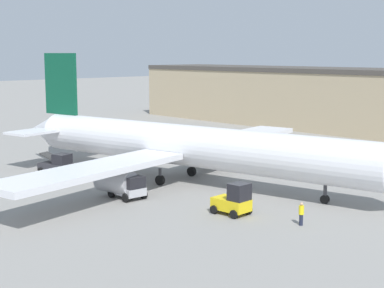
{
  "coord_description": "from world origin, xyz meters",
  "views": [
    {
      "loc": [
        38.37,
        -36.13,
        11.78
      ],
      "look_at": [
        0.0,
        0.0,
        3.61
      ],
      "focal_mm": 55.0,
      "sensor_mm": 36.0,
      "label": 1
    }
  ],
  "objects_px": {
    "airplane": "(183,146)",
    "ground_crew_worker": "(301,213)",
    "baggage_tug": "(129,188)",
    "belt_loader_truck": "(57,164)",
    "pushback_tug": "(234,200)"
  },
  "relations": [
    {
      "from": "ground_crew_worker",
      "to": "pushback_tug",
      "type": "distance_m",
      "value": 5.22
    },
    {
      "from": "baggage_tug",
      "to": "belt_loader_truck",
      "type": "bearing_deg",
      "value": 177.9
    },
    {
      "from": "belt_loader_truck",
      "to": "pushback_tug",
      "type": "bearing_deg",
      "value": -14.34
    },
    {
      "from": "belt_loader_truck",
      "to": "baggage_tug",
      "type": "bearing_deg",
      "value": -23.19
    },
    {
      "from": "baggage_tug",
      "to": "pushback_tug",
      "type": "relative_size",
      "value": 1.11
    },
    {
      "from": "pushback_tug",
      "to": "airplane",
      "type": "bearing_deg",
      "value": 152.51
    },
    {
      "from": "belt_loader_truck",
      "to": "airplane",
      "type": "bearing_deg",
      "value": 11.79
    },
    {
      "from": "airplane",
      "to": "baggage_tug",
      "type": "relative_size",
      "value": 13.86
    },
    {
      "from": "airplane",
      "to": "belt_loader_truck",
      "type": "relative_size",
      "value": 12.09
    },
    {
      "from": "ground_crew_worker",
      "to": "belt_loader_truck",
      "type": "distance_m",
      "value": 27.36
    },
    {
      "from": "airplane",
      "to": "ground_crew_worker",
      "type": "height_order",
      "value": "airplane"
    },
    {
      "from": "baggage_tug",
      "to": "belt_loader_truck",
      "type": "relative_size",
      "value": 0.87
    },
    {
      "from": "baggage_tug",
      "to": "ground_crew_worker",
      "type": "bearing_deg",
      "value": 18.65
    },
    {
      "from": "ground_crew_worker",
      "to": "pushback_tug",
      "type": "bearing_deg",
      "value": 78.55
    },
    {
      "from": "baggage_tug",
      "to": "airplane",
      "type": "bearing_deg",
      "value": 106.3
    }
  ]
}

